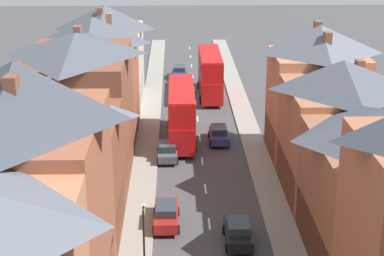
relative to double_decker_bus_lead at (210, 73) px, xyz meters
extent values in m
cube|color=gray|center=(-6.89, -18.63, -2.75)|extent=(2.20, 104.00, 0.14)
cube|color=gray|center=(3.31, -18.63, -2.75)|extent=(2.20, 104.00, 0.14)
cube|color=silver|center=(-1.79, -32.63, -2.81)|extent=(0.14, 1.80, 0.01)
cube|color=silver|center=(-1.79, -26.63, -2.81)|extent=(0.14, 1.80, 0.01)
cube|color=silver|center=(-1.79, -20.63, -2.81)|extent=(0.14, 1.80, 0.01)
cube|color=silver|center=(-1.79, -14.63, -2.81)|extent=(0.14, 1.80, 0.01)
cube|color=silver|center=(-1.79, -8.63, -2.81)|extent=(0.14, 1.80, 0.01)
cube|color=silver|center=(-1.79, -2.63, -2.81)|extent=(0.14, 1.80, 0.01)
cube|color=silver|center=(-1.79, 3.37, -2.81)|extent=(0.14, 1.80, 0.01)
cube|color=silver|center=(-1.79, 9.37, -2.81)|extent=(0.14, 1.80, 0.01)
cube|color=silver|center=(-1.79, 15.37, -2.81)|extent=(0.14, 1.80, 0.01)
cube|color=silver|center=(-1.79, 21.37, -2.81)|extent=(0.14, 1.80, 0.01)
cube|color=silver|center=(-1.79, 27.37, -2.81)|extent=(0.14, 1.80, 0.01)
cube|color=#935138|center=(-11.99, -43.57, 3.04)|extent=(8.00, 11.00, 11.72)
pyramid|color=#383D47|center=(-11.99, -43.57, 10.39)|extent=(8.00, 11.00, 2.98)
cube|color=brown|center=(-11.71, -45.34, 10.99)|extent=(0.60, 0.90, 1.19)
cube|color=brown|center=(-11.99, -34.00, 1.55)|extent=(8.00, 8.13, 8.73)
cube|color=black|center=(-8.05, -34.00, -1.22)|extent=(0.12, 7.48, 3.20)
pyramid|color=#565B66|center=(-11.99, -34.00, 6.93)|extent=(8.00, 8.13, 2.05)
cube|color=brown|center=(-12.82, -32.48, 7.51)|extent=(0.60, 0.90, 1.15)
cube|color=brown|center=(-13.07, -33.83, 7.56)|extent=(0.60, 0.90, 1.25)
cube|color=brown|center=(-11.99, -23.97, 2.52)|extent=(8.00, 11.94, 10.67)
cube|color=#1E5133|center=(-8.05, -23.97, -1.22)|extent=(0.12, 10.98, 3.20)
pyramid|color=#474C56|center=(-11.99, -23.97, 8.67)|extent=(8.00, 11.94, 1.63)
cube|color=brown|center=(-12.12, -21.63, 9.15)|extent=(0.60, 0.90, 0.95)
cube|color=#935138|center=(-11.99, -13.00, 1.79)|extent=(8.00, 10.00, 9.21)
cube|color=#1E5133|center=(-8.05, -13.00, -1.22)|extent=(0.12, 9.20, 3.20)
pyramid|color=#474C56|center=(-11.99, -13.00, 7.68)|extent=(8.00, 10.00, 2.57)
cube|color=#99664C|center=(-10.56, -11.33, 8.34)|extent=(0.60, 0.90, 1.32)
cube|color=#BCB7A8|center=(-11.99, -2.32, 1.48)|extent=(8.00, 11.35, 8.59)
cube|color=#1E5133|center=(-8.05, -2.32, -1.22)|extent=(0.12, 10.45, 3.20)
pyramid|color=#474C56|center=(-11.99, -2.32, 7.13)|extent=(8.00, 11.35, 2.72)
cube|color=brown|center=(-12.24, -3.84, 7.77)|extent=(0.60, 0.90, 1.26)
cube|color=brown|center=(8.41, -37.73, 1.28)|extent=(8.00, 10.61, 8.20)
cube|color=olive|center=(4.47, -37.73, -1.22)|extent=(0.12, 9.76, 3.20)
pyramid|color=#474C56|center=(8.41, -37.73, 6.39)|extent=(8.00, 10.61, 2.03)
cube|color=#A36042|center=(8.41, -27.73, 1.52)|extent=(8.00, 9.38, 8.68)
cube|color=black|center=(4.47, -27.73, -1.22)|extent=(0.12, 8.63, 3.20)
pyramid|color=#474C56|center=(8.41, -27.73, 6.96)|extent=(8.00, 9.38, 2.19)
cube|color=brown|center=(9.83, -27.00, 7.43)|extent=(0.60, 0.90, 0.94)
cube|color=#B2704C|center=(8.41, -19.41, 1.94)|extent=(8.00, 7.26, 9.51)
cube|color=navy|center=(4.47, -19.41, -1.22)|extent=(0.12, 6.68, 3.20)
pyramid|color=#565B66|center=(8.41, -19.41, 7.94)|extent=(8.00, 7.26, 2.50)
cube|color=brown|center=(8.32, -18.65, 8.68)|extent=(0.60, 0.90, 1.48)
cube|color=brown|center=(8.65, -21.18, 8.44)|extent=(0.60, 0.90, 1.00)
cube|color=red|center=(0.01, -0.02, -1.17)|extent=(2.44, 10.80, 2.50)
cube|color=red|center=(0.01, -0.02, 1.23)|extent=(2.44, 10.58, 2.30)
cube|color=red|center=(0.01, -0.02, 2.43)|extent=(2.39, 10.37, 0.10)
cube|color=#28333D|center=(0.01, 5.33, -0.97)|extent=(2.20, 0.10, 1.20)
cube|color=#28333D|center=(0.01, 5.33, 1.33)|extent=(2.20, 0.10, 1.10)
cube|color=#28333D|center=(-1.18, -0.02, -0.92)|extent=(0.06, 9.18, 0.90)
cube|color=#28333D|center=(-1.18, -0.02, 1.33)|extent=(0.06, 9.18, 0.90)
cube|color=yellow|center=(0.01, 5.33, 2.13)|extent=(1.34, 0.08, 0.32)
cylinder|color=black|center=(-1.21, 3.32, -2.32)|extent=(0.30, 1.00, 1.00)
cylinder|color=black|center=(1.23, 3.32, -2.32)|extent=(0.30, 1.00, 1.00)
cylinder|color=black|center=(-1.21, -2.99, -2.32)|extent=(0.30, 1.00, 1.00)
cylinder|color=black|center=(1.23, -2.99, -2.32)|extent=(0.30, 1.00, 1.00)
cube|color=red|center=(-3.59, -15.17, -1.17)|extent=(2.44, 10.80, 2.50)
cube|color=red|center=(-3.59, -15.17, 1.23)|extent=(2.44, 10.58, 2.30)
cube|color=red|center=(-3.59, -15.17, 2.43)|extent=(2.39, 10.37, 0.10)
cube|color=#28333D|center=(-3.59, -9.82, -0.97)|extent=(2.20, 0.10, 1.20)
cube|color=#28333D|center=(-3.59, -9.82, 1.33)|extent=(2.20, 0.10, 1.10)
cube|color=#28333D|center=(-4.78, -15.17, -0.92)|extent=(0.06, 9.18, 0.90)
cube|color=#28333D|center=(-4.78, -15.17, 1.33)|extent=(0.06, 9.18, 0.90)
cube|color=yellow|center=(-3.59, -9.82, 2.13)|extent=(1.34, 0.08, 0.32)
cylinder|color=black|center=(-4.81, -11.82, -2.32)|extent=(0.30, 1.00, 1.00)
cylinder|color=black|center=(-2.37, -11.82, -2.32)|extent=(0.30, 1.00, 1.00)
cylinder|color=black|center=(-4.81, -18.14, -2.32)|extent=(0.30, 1.00, 1.00)
cylinder|color=black|center=(-2.37, -18.14, -2.32)|extent=(0.30, 1.00, 1.00)
cube|color=black|center=(0.01, -35.39, -2.13)|extent=(1.70, 4.13, 0.76)
cube|color=#28333D|center=(0.01, -35.60, -1.45)|extent=(1.46, 2.07, 0.60)
cylinder|color=black|center=(-0.84, -34.11, -2.51)|extent=(0.20, 0.62, 0.62)
cylinder|color=black|center=(0.86, -34.11, -2.51)|extent=(0.20, 0.62, 0.62)
cylinder|color=black|center=(-0.84, -36.67, -2.51)|extent=(0.20, 0.62, 0.62)
cylinder|color=black|center=(0.86, -36.67, -2.51)|extent=(0.20, 0.62, 0.62)
cube|color=navy|center=(-3.59, 8.75, -2.15)|extent=(1.70, 4.29, 0.72)
cube|color=#28333D|center=(-3.59, 8.54, -1.49)|extent=(1.46, 2.14, 0.60)
cylinder|color=black|center=(-4.44, 10.08, -2.51)|extent=(0.20, 0.62, 0.62)
cylinder|color=black|center=(-2.74, 10.08, -2.51)|extent=(0.20, 0.62, 0.62)
cylinder|color=black|center=(-4.44, 7.42, -2.51)|extent=(0.20, 0.62, 0.62)
cylinder|color=black|center=(-2.74, 7.42, -2.51)|extent=(0.20, 0.62, 0.62)
cube|color=maroon|center=(-4.89, -32.59, -2.12)|extent=(1.70, 4.51, 0.77)
cube|color=#28333D|center=(-4.89, -32.82, -1.43)|extent=(1.46, 2.25, 0.60)
cylinder|color=black|center=(-5.74, -31.19, -2.51)|extent=(0.20, 0.62, 0.62)
cylinder|color=black|center=(-4.04, -31.19, -2.51)|extent=(0.20, 0.62, 0.62)
cylinder|color=black|center=(-5.74, -33.99, -2.51)|extent=(0.20, 0.62, 0.62)
cylinder|color=black|center=(-4.04, -33.99, -2.51)|extent=(0.20, 0.62, 0.62)
cube|color=navy|center=(0.01, -15.75, -2.14)|extent=(1.70, 4.37, 0.73)
cube|color=#28333D|center=(0.01, -15.97, -1.47)|extent=(1.46, 2.19, 0.60)
cylinder|color=black|center=(-0.84, -14.40, -2.51)|extent=(0.20, 0.62, 0.62)
cylinder|color=black|center=(0.86, -14.40, -2.51)|extent=(0.20, 0.62, 0.62)
cylinder|color=black|center=(-0.84, -17.11, -2.51)|extent=(0.20, 0.62, 0.62)
cylinder|color=black|center=(0.86, -17.11, -2.51)|extent=(0.20, 0.62, 0.62)
cube|color=#4C515B|center=(-4.89, -20.02, -2.17)|extent=(1.70, 4.18, 0.68)
cube|color=#28333D|center=(-4.89, -20.23, -1.52)|extent=(1.46, 2.09, 0.60)
cylinder|color=black|center=(-5.74, -18.73, -2.51)|extent=(0.20, 0.62, 0.62)
cylinder|color=black|center=(-4.04, -18.73, -2.51)|extent=(0.20, 0.62, 0.62)
cylinder|color=black|center=(-5.74, -21.32, -2.51)|extent=(0.20, 0.62, 0.62)
cylinder|color=black|center=(-4.04, -21.32, -2.51)|extent=(0.20, 0.62, 0.62)
cylinder|color=black|center=(-6.04, -41.40, -0.07)|extent=(0.12, 0.12, 5.50)
cylinder|color=black|center=(-6.04, -40.95, 2.58)|extent=(0.08, 0.90, 0.08)
cube|color=beige|center=(-6.04, -40.50, 2.50)|extent=(0.20, 0.32, 0.20)
camera|label=1|loc=(-4.17, -73.99, 18.99)|focal=60.00mm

